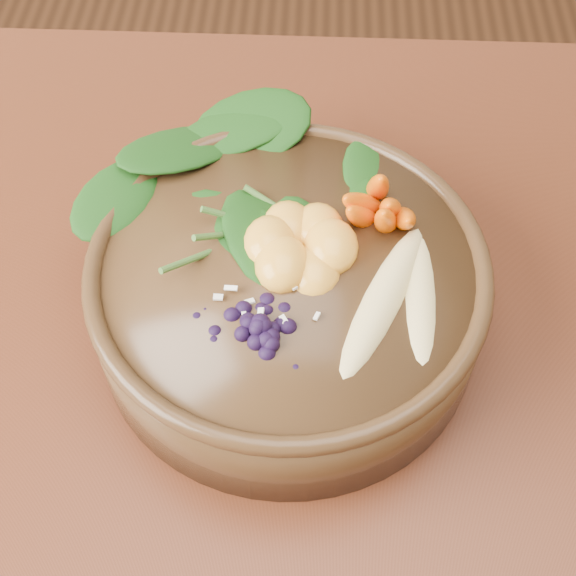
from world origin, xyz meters
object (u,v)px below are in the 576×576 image
at_px(dining_table, 542,529).
at_px(banana_halves, 404,286).
at_px(stoneware_bowl, 288,296).
at_px(carrot_cluster, 399,173).
at_px(kale_heap, 264,169).
at_px(blueberry_pile, 256,315).
at_px(mandarin_cluster, 301,233).

distance_m(dining_table, banana_halves, 0.23).
distance_m(stoneware_bowl, carrot_cluster, 0.11).
xyz_separation_m(carrot_cluster, banana_halves, (0.00, -0.07, -0.02)).
bearing_deg(kale_heap, blueberry_pile, -88.64).
bearing_deg(dining_table, mandarin_cluster, 145.79).
bearing_deg(banana_halves, carrot_cluster, 113.06).
distance_m(carrot_cluster, mandarin_cluster, 0.08).
bearing_deg(kale_heap, mandarin_cluster, -62.22).
distance_m(stoneware_bowl, blueberry_pile, 0.08).
distance_m(banana_halves, blueberry_pile, 0.10).
height_order(stoneware_bowl, blueberry_pile, blueberry_pile).
xyz_separation_m(carrot_cluster, blueberry_pile, (-0.09, -0.10, -0.02)).
xyz_separation_m(carrot_cluster, mandarin_cluster, (-0.06, -0.04, -0.02)).
relative_size(stoneware_bowl, blueberry_pile, 2.16).
relative_size(stoneware_bowl, mandarin_cluster, 3.15).
bearing_deg(stoneware_bowl, blueberry_pile, -107.58).
bearing_deg(mandarin_cluster, kale_heap, 117.78).
xyz_separation_m(stoneware_bowl, banana_halves, (0.07, -0.02, 0.05)).
height_order(dining_table, stoneware_bowl, stoneware_bowl).
height_order(stoneware_bowl, carrot_cluster, carrot_cluster).
height_order(kale_heap, banana_halves, kale_heap).
bearing_deg(stoneware_bowl, kale_heap, 106.43).
height_order(banana_halves, mandarin_cluster, mandarin_cluster).
xyz_separation_m(banana_halves, blueberry_pile, (-0.09, -0.03, 0.01)).
xyz_separation_m(dining_table, mandarin_cluster, (-0.19, 0.13, 0.18)).
distance_m(mandarin_cluster, blueberry_pile, 0.07).
bearing_deg(stoneware_bowl, banana_halves, -17.70).
relative_size(kale_heap, blueberry_pile, 1.42).
bearing_deg(stoneware_bowl, mandarin_cluster, 63.22).
bearing_deg(banana_halves, kale_heap, 156.45).
distance_m(kale_heap, mandarin_cluster, 0.06).
height_order(dining_table, mandarin_cluster, mandarin_cluster).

